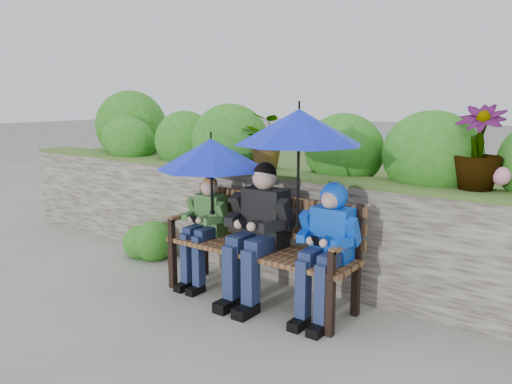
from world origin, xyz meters
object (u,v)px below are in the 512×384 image
Objects in this scene: boy_left at (205,224)px; boy_right at (327,239)px; umbrella_left at (211,154)px; umbrella_right at (299,127)px; boy_middle at (258,227)px; park_bench at (263,240)px.

boy_right is at bearing 0.22° from boy_left.
umbrella_right is at bearing -0.81° from umbrella_left.
boy_middle reaches higher than boy_left.
boy_left reaches higher than park_bench.
boy_right is 1.12× the size of umbrella_left.
umbrella_right is (1.00, -0.02, 0.92)m from boy_left.
boy_middle is at bearing 179.31° from umbrella_right.
umbrella_left is 0.94m from umbrella_right.
boy_middle is 1.24× the size of umbrella_left.
umbrella_left reaches higher than boy_middle.
boy_middle is 0.93m from umbrella_right.
boy_middle is 0.64m from boy_right.
umbrella_left is at bearing 179.11° from boy_middle.
park_bench is 1.45× the size of boy_middle.
boy_left is 0.66m from umbrella_left.
umbrella_left is at bearing -171.03° from park_bench.
boy_middle is 0.77m from umbrella_left.
park_bench is 1.59× the size of boy_right.
boy_left is 1.02× the size of umbrella_right.
boy_left is 1.26m from boy_right.
boy_right reaches higher than park_bench.
park_bench is 0.17m from boy_middle.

